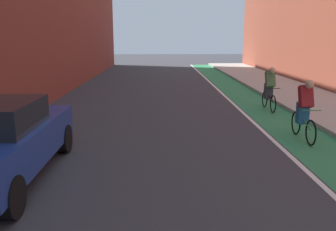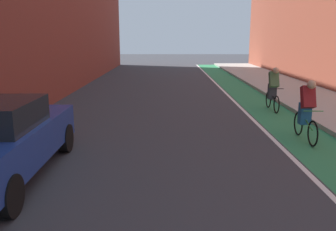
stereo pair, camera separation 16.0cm
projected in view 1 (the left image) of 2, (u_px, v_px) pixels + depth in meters
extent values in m
plane|color=#38383D|center=(167.00, 109.00, 13.51)|extent=(86.68, 86.68, 0.00)
cube|color=#2D8451|center=(249.00, 99.00, 15.54)|extent=(1.60, 39.40, 0.00)
cube|color=white|center=(228.00, 99.00, 15.52)|extent=(0.12, 39.40, 0.00)
cube|color=#A8A59E|center=(305.00, 97.00, 15.57)|extent=(3.33, 39.40, 0.14)
cylinder|color=black|center=(64.00, 139.00, 8.33)|extent=(0.23, 0.66, 0.66)
cylinder|color=black|center=(11.00, 197.00, 5.28)|extent=(0.23, 0.66, 0.66)
torus|color=black|center=(311.00, 133.00, 8.87)|extent=(0.05, 0.65, 0.65)
torus|color=black|center=(296.00, 123.00, 9.89)|extent=(0.05, 0.65, 0.65)
cylinder|color=#338C3F|center=(304.00, 119.00, 9.33)|extent=(0.06, 0.96, 0.33)
cylinder|color=#338C3F|center=(301.00, 115.00, 9.49)|extent=(0.04, 0.12, 0.55)
cylinder|color=#338C3F|center=(311.00, 110.00, 8.83)|extent=(0.48, 0.03, 0.02)
cube|color=#1E598C|center=(303.00, 113.00, 9.40)|extent=(0.28, 0.24, 0.56)
cube|color=maroon|center=(306.00, 97.00, 9.18)|extent=(0.33, 0.40, 0.60)
sphere|color=tan|center=(309.00, 84.00, 8.95)|extent=(0.22, 0.22, 0.22)
cube|color=#333842|center=(304.00, 95.00, 9.29)|extent=(0.26, 0.28, 0.39)
torus|color=black|center=(273.00, 104.00, 12.70)|extent=(0.04, 0.63, 0.63)
torus|color=black|center=(265.00, 99.00, 13.72)|extent=(0.04, 0.63, 0.63)
cylinder|color=black|center=(269.00, 96.00, 13.16)|extent=(0.04, 0.96, 0.33)
cylinder|color=black|center=(268.00, 93.00, 13.33)|extent=(0.04, 0.12, 0.55)
cylinder|color=black|center=(273.00, 88.00, 12.66)|extent=(0.48, 0.02, 0.02)
cube|color=#333842|center=(268.00, 91.00, 13.23)|extent=(0.28, 0.24, 0.56)
cube|color=#4C7247|center=(270.00, 79.00, 13.01)|extent=(0.32, 0.40, 0.60)
sphere|color=tan|center=(272.00, 70.00, 12.78)|extent=(0.22, 0.22, 0.22)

